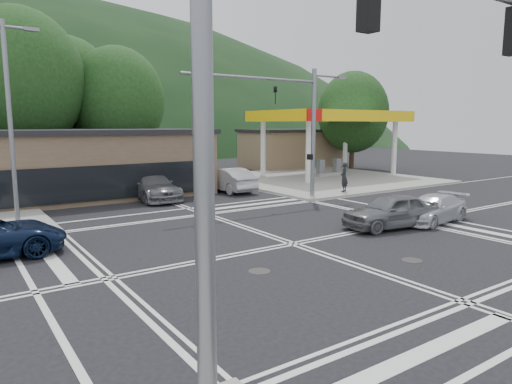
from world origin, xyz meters
TOP-DOWN VIEW (x-y plane):
  - ground at (0.00, 0.00)m, footprint 120.00×120.00m
  - sidewalk_ne at (15.00, 15.00)m, footprint 16.00×16.00m
  - gas_station_canopy at (16.99, 15.99)m, footprint 12.32×8.34m
  - convenience_store at (20.00, 25.00)m, footprint 10.00×6.00m
  - commercial_row at (-8.00, 17.00)m, footprint 24.00×8.00m
  - hill_north at (0.00, 90.00)m, footprint 252.00×126.00m
  - tree_n_b at (-6.00, 24.00)m, footprint 9.00×9.00m
  - tree_n_c at (1.00, 24.00)m, footprint 7.60×7.60m
  - tree_n_e at (-2.00, 28.00)m, footprint 8.40×8.40m
  - tree_ne at (24.00, 20.00)m, footprint 7.20×7.20m
  - streetlight_nw at (-8.44, 9.00)m, footprint 2.50×0.25m
  - signal_mast_ne at (6.95, 8.20)m, footprint 11.65×0.30m
  - signal_mast_sw at (-6.39, -8.20)m, footprint 9.14×0.28m
  - car_grey_center at (5.38, -0.30)m, footprint 4.77×2.55m
  - car_silver_east at (8.00, -0.60)m, footprint 4.62×2.29m
  - car_queue_a at (5.10, 13.50)m, footprint 1.91×5.06m
  - car_queue_b at (5.50, 18.51)m, footprint 2.69×5.11m
  - car_northbound at (-0.50, 13.25)m, footprint 2.40×5.66m
  - pedestrian at (10.94, 8.13)m, footprint 0.86×0.76m

SIDE VIEW (x-z plane):
  - ground at x=0.00m, z-range 0.00..0.00m
  - hill_north at x=0.00m, z-range -70.00..70.00m
  - sidewalk_ne at x=15.00m, z-range 0.00..0.15m
  - car_silver_east at x=8.00m, z-range 0.00..1.29m
  - car_grey_center at x=5.38m, z-range 0.00..1.54m
  - car_northbound at x=-0.50m, z-range 0.00..1.63m
  - car_queue_a at x=5.10m, z-range 0.00..1.65m
  - car_queue_b at x=5.50m, z-range 0.00..1.66m
  - pedestrian at x=10.94m, z-range 0.15..2.12m
  - convenience_store at x=20.00m, z-range 0.00..3.80m
  - commercial_row at x=-8.00m, z-range 0.00..4.00m
  - gas_station_canopy at x=16.99m, z-range 2.17..7.92m
  - streetlight_nw at x=-8.44m, z-range 0.55..9.55m
  - signal_mast_ne at x=6.95m, z-range 1.07..9.07m
  - signal_mast_sw at x=-6.39m, z-range 1.12..9.12m
  - tree_ne at x=24.00m, z-range 0.85..10.84m
  - tree_n_c at x=1.00m, z-range 1.06..11.93m
  - tree_n_e at x=-2.00m, z-range 1.15..13.13m
  - tree_n_b at x=-6.00m, z-range 1.30..14.28m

